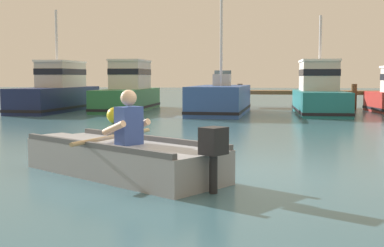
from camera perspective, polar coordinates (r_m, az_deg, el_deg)
ground_plane at (r=7.35m, az=3.47°, el=-5.42°), size 120.00×120.00×0.00m
rowboat_with_person at (r=7.16m, az=-8.22°, el=-3.71°), size 3.37×2.64×1.19m
moored_boat_navy at (r=21.30m, az=-14.87°, el=3.45°), size 1.70×5.82×4.05m
moored_boat_green at (r=21.30m, az=-7.17°, el=3.60°), size 1.67×5.39×2.09m
moored_boat_blue at (r=18.99m, az=3.23°, el=2.65°), size 2.07×5.23×4.60m
moored_boat_teal at (r=19.54m, az=14.11°, el=3.28°), size 1.80×4.94×3.64m
mooring_buoy at (r=15.11m, az=-8.69°, el=0.91°), size 0.48×0.48×0.48m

